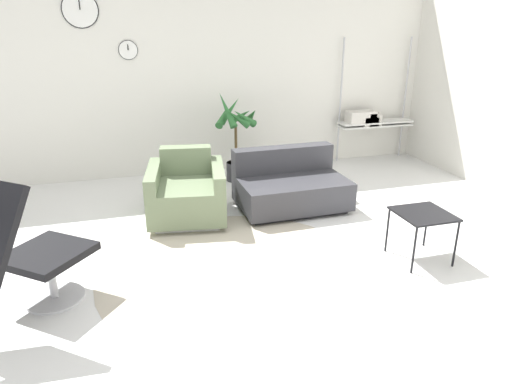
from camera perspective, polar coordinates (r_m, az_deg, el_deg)
name	(u,v)px	position (r m, az deg, el deg)	size (l,w,h in m)	color
ground_plane	(254,266)	(4.09, -0.31, -9.22)	(12.00, 12.00, 0.00)	white
wall_back	(194,72)	(6.45, -7.76, 14.69)	(12.00, 0.09, 2.80)	silver
round_rug	(236,269)	(4.03, -2.55, -9.65)	(2.36, 2.36, 0.01)	#BCB29E
lounge_chair	(0,240)	(3.48, -29.40, -5.24)	(1.05, 1.13, 1.15)	#BCBCC1
armchair_red	(187,194)	(5.00, -8.64, -0.24)	(0.93, 0.98, 0.73)	silver
couch_low	(290,187)	(5.27, 4.29, 0.62)	(1.23, 0.84, 0.66)	black
side_table	(423,217)	(4.29, 20.17, -3.01)	(0.46, 0.46, 0.45)	black
potted_plant	(236,138)	(6.08, -2.48, 6.75)	(0.57, 0.57, 1.21)	#333338
shelf_unit	(369,119)	(7.20, 13.94, 8.87)	(1.16, 0.28, 1.83)	#BCBCC1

